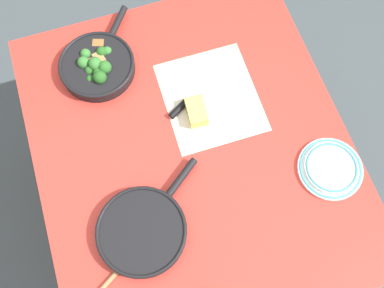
{
  "coord_description": "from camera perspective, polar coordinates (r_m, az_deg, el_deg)",
  "views": [
    {
      "loc": [
        0.47,
        -0.15,
        2.1
      ],
      "look_at": [
        0.0,
        0.0,
        0.79
      ],
      "focal_mm": 40.0,
      "sensor_mm": 36.0,
      "label": 1
    }
  ],
  "objects": [
    {
      "name": "ground_plane",
      "position": [
        2.16,
        0.0,
        -7.4
      ],
      "size": [
        14.0,
        14.0,
        0.0
      ],
      "primitive_type": "plane",
      "color": "#424C51"
    },
    {
      "name": "dining_table_red",
      "position": [
        1.49,
        0.0,
        -1.34
      ],
      "size": [
        1.19,
        1.03,
        0.77
      ],
      "color": "red",
      "rests_on": "ground_plane"
    },
    {
      "name": "skillet_broccoli",
      "position": [
        1.55,
        -12.51,
        10.23
      ],
      "size": [
        0.35,
        0.3,
        0.08
      ],
      "rotation": [
        0.0,
        0.0,
        2.5
      ],
      "color": "black",
      "rests_on": "dining_table_red"
    },
    {
      "name": "skillet_eggs",
      "position": [
        1.33,
        -6.63,
        -11.42
      ],
      "size": [
        0.32,
        0.37,
        0.05
      ],
      "rotation": [
        0.0,
        0.0,
        2.21
      ],
      "color": "black",
      "rests_on": "dining_table_red"
    },
    {
      "name": "wooden_spoon",
      "position": [
        1.35,
        -10.49,
        -16.98
      ],
      "size": [
        0.23,
        0.36,
        0.02
      ],
      "rotation": [
        0.0,
        0.0,
        2.11
      ],
      "color": "#A87A4C",
      "rests_on": "dining_table_red"
    },
    {
      "name": "parchment_sheet",
      "position": [
        1.49,
        2.5,
        6.27
      ],
      "size": [
        0.36,
        0.32,
        0.0
      ],
      "color": "silver",
      "rests_on": "dining_table_red"
    },
    {
      "name": "grater_knife",
      "position": [
        1.48,
        -0.41,
        6.08
      ],
      "size": [
        0.16,
        0.25,
        0.02
      ],
      "rotation": [
        0.0,
        0.0,
        2.1
      ],
      "color": "silver",
      "rests_on": "dining_table_red"
    },
    {
      "name": "cheese_block",
      "position": [
        1.44,
        0.59,
        4.35
      ],
      "size": [
        0.1,
        0.07,
        0.05
      ],
      "color": "#E0C15B",
      "rests_on": "dining_table_red"
    },
    {
      "name": "dinner_plate_stack",
      "position": [
        1.45,
        18.0,
        -3.1
      ],
      "size": [
        0.21,
        0.21,
        0.03
      ],
      "color": "white",
      "rests_on": "dining_table_red"
    }
  ]
}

